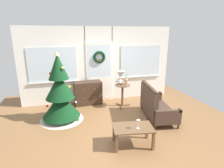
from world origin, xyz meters
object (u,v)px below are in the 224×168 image
object	(u,v)px
settee_sofa	(155,105)
flower_vase	(126,81)
dresser_cabinet	(88,93)
table_lamp	(121,76)
wine_glass	(138,122)
gift_box	(75,118)
christmas_tree	(60,96)
side_table	(122,91)
coffee_table	(133,130)

from	to	relation	value
settee_sofa	flower_vase	xyz separation A→B (m)	(-0.51, 0.99, 0.48)
dresser_cabinet	table_lamp	world-z (taller)	table_lamp
wine_glass	gift_box	world-z (taller)	wine_glass
christmas_tree	flower_vase	world-z (taller)	christmas_tree
side_table	gift_box	distance (m)	1.75
dresser_cabinet	side_table	size ratio (longest dim) A/B	1.25
christmas_tree	coffee_table	bearing A→B (deg)	-48.31
gift_box	coffee_table	bearing A→B (deg)	-52.90
dresser_cabinet	side_table	world-z (taller)	dresser_cabinet
coffee_table	gift_box	xyz separation A→B (m)	(-1.11, 1.47, -0.28)
dresser_cabinet	settee_sofa	bearing A→B (deg)	-43.10
christmas_tree	dresser_cabinet	size ratio (longest dim) A/B	2.05
christmas_tree	gift_box	xyz separation A→B (m)	(0.36, -0.18, -0.61)
dresser_cabinet	table_lamp	size ratio (longest dim) A/B	2.10
coffee_table	flower_vase	bearing A→B (deg)	74.71
table_lamp	flower_vase	bearing A→B (deg)	-32.01
table_lamp	flower_vase	xyz separation A→B (m)	(0.16, -0.10, -0.17)
wine_glass	flower_vase	bearing A→B (deg)	77.20
flower_vase	settee_sofa	bearing A→B (deg)	-62.63
settee_sofa	gift_box	world-z (taller)	settee_sofa
side_table	table_lamp	distance (m)	0.51
side_table	wine_glass	bearing A→B (deg)	-99.95
settee_sofa	flower_vase	world-z (taller)	flower_vase
flower_vase	gift_box	bearing A→B (deg)	-160.63
settee_sofa	wine_glass	size ratio (longest dim) A/B	7.85
coffee_table	christmas_tree	bearing A→B (deg)	131.69
settee_sofa	table_lamp	size ratio (longest dim) A/B	3.48
dresser_cabinet	settee_sofa	xyz separation A→B (m)	(1.66, -1.56, -0.01)
christmas_tree	gift_box	size ratio (longest dim) A/B	11.33
table_lamp	settee_sofa	bearing A→B (deg)	-58.33
side_table	coffee_table	size ratio (longest dim) A/B	0.81
side_table	dresser_cabinet	bearing A→B (deg)	154.25
table_lamp	flower_vase	world-z (taller)	table_lamp
dresser_cabinet	wine_glass	bearing A→B (deg)	-76.15
coffee_table	settee_sofa	bearing A→B (deg)	44.76
dresser_cabinet	coffee_table	distance (m)	2.69
flower_vase	wine_glass	bearing A→B (deg)	-102.80
table_lamp	wine_glass	world-z (taller)	table_lamp
gift_box	flower_vase	bearing A→B (deg)	19.37
flower_vase	wine_glass	distance (m)	2.21
christmas_tree	dresser_cabinet	distance (m)	1.35
flower_vase	christmas_tree	bearing A→B (deg)	-168.58
christmas_tree	coffee_table	size ratio (longest dim) A/B	2.08
coffee_table	gift_box	distance (m)	1.86
settee_sofa	wine_glass	xyz separation A→B (m)	(-1.00, -1.15, 0.19)
side_table	flower_vase	xyz separation A→B (m)	(0.10, -0.06, 0.33)
christmas_tree	table_lamp	world-z (taller)	christmas_tree
side_table	table_lamp	world-z (taller)	table_lamp
side_table	coffee_table	world-z (taller)	side_table
wine_glass	gift_box	distance (m)	2.01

